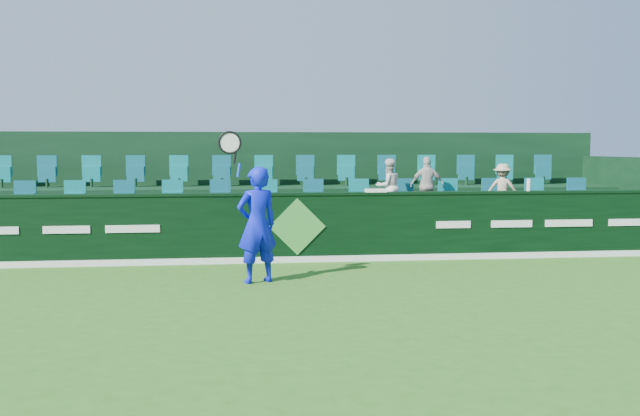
{
  "coord_description": "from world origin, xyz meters",
  "views": [
    {
      "loc": [
        -1.18,
        -9.7,
        2.23
      ],
      "look_at": [
        0.31,
        2.8,
        1.15
      ],
      "focal_mm": 40.0,
      "sensor_mm": 36.0,
      "label": 1
    }
  ],
  "objects": [
    {
      "name": "towel",
      "position": [
        1.55,
        4.0,
        1.38
      ],
      "size": [
        0.4,
        0.26,
        0.06
      ],
      "primitive_type": "cube",
      "color": "white",
      "rests_on": "sponsor_hoarding"
    },
    {
      "name": "stand_tier_front",
      "position": [
        0.0,
        5.1,
        0.4
      ],
      "size": [
        16.0,
        2.0,
        0.8
      ],
      "primitive_type": "cube",
      "color": "black",
      "rests_on": "ground"
    },
    {
      "name": "seat_row_front",
      "position": [
        0.0,
        5.5,
        1.1
      ],
      "size": [
        13.5,
        0.5,
        0.6
      ],
      "primitive_type": "cube",
      "color": "#0C777A",
      "rests_on": "stand_tier_front"
    },
    {
      "name": "spectator_right",
      "position": [
        4.57,
        5.12,
        1.34
      ],
      "size": [
        0.79,
        0.64,
        1.07
      ],
      "primitive_type": "imported",
      "rotation": [
        0.0,
        0.0,
        2.74
      ],
      "color": "tan",
      "rests_on": "stand_tier_front"
    },
    {
      "name": "spectator_middle",
      "position": [
        2.9,
        5.12,
        1.41
      ],
      "size": [
        0.76,
        0.42,
        1.23
      ],
      "primitive_type": "imported",
      "rotation": [
        0.0,
        0.0,
        2.96
      ],
      "color": "beige",
      "rests_on": "stand_tier_front"
    },
    {
      "name": "stand_rear",
      "position": [
        0.0,
        7.44,
        1.22
      ],
      "size": [
        16.0,
        4.1,
        2.6
      ],
      "color": "black",
      "rests_on": "ground"
    },
    {
      "name": "drinks_bottle",
      "position": [
        4.68,
        4.0,
        1.47
      ],
      "size": [
        0.08,
        0.08,
        0.25
      ],
      "primitive_type": "cylinder",
      "color": "white",
      "rests_on": "sponsor_hoarding"
    },
    {
      "name": "seat_row_back",
      "position": [
        0.0,
        7.3,
        1.6
      ],
      "size": [
        13.5,
        0.5,
        0.6
      ],
      "primitive_type": "cube",
      "color": "#0C777A",
      "rests_on": "stand_tier_back"
    },
    {
      "name": "sponsor_hoarding",
      "position": [
        0.0,
        4.0,
        0.67
      ],
      "size": [
        16.0,
        0.25,
        1.35
      ],
      "color": "black",
      "rests_on": "ground"
    },
    {
      "name": "ground",
      "position": [
        0.0,
        0.0,
        0.0
      ],
      "size": [
        60.0,
        60.0,
        0.0
      ],
      "primitive_type": "plane",
      "color": "#2E6919",
      "rests_on": "ground"
    },
    {
      "name": "spectator_left",
      "position": [
        2.05,
        5.12,
        1.39
      ],
      "size": [
        0.68,
        0.59,
        1.18
      ],
      "primitive_type": "imported",
      "rotation": [
        0.0,
        0.0,
        3.43
      ],
      "color": "white",
      "rests_on": "stand_tier_front"
    },
    {
      "name": "tennis_player",
      "position": [
        -0.84,
        1.95,
        0.97
      ],
      "size": [
        1.05,
        0.69,
        2.51
      ],
      "color": "#0D19E9",
      "rests_on": "ground"
    },
    {
      "name": "stand_tier_back",
      "position": [
        0.0,
        7.0,
        0.65
      ],
      "size": [
        16.0,
        1.8,
        1.3
      ],
      "primitive_type": "cube",
      "color": "black",
      "rests_on": "ground"
    }
  ]
}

